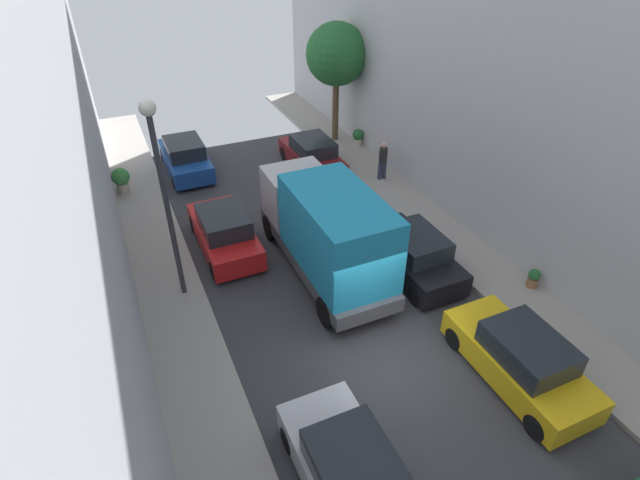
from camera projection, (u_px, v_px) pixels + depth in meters
name	position (u px, v px, depth m)	size (l,w,h in m)	color
ground	(387.00, 356.00, 13.81)	(32.00, 32.00, 0.00)	#38383D
sidewalk_left	(209.00, 418.00, 12.08)	(2.00, 44.00, 0.15)	gray
sidewalk_right	(526.00, 305.00, 15.45)	(2.00, 44.00, 0.15)	gray
parked_car_left_2	(352.00, 478.00, 10.16)	(1.78, 4.20, 1.57)	silver
parked_car_left_3	(224.00, 232.00, 17.67)	(1.78, 4.20, 1.57)	red
parked_car_left_4	(185.00, 157.00, 22.78)	(1.78, 4.20, 1.57)	#194799
parked_car_right_2	(520.00, 359.00, 12.77)	(1.78, 4.20, 1.57)	gold
parked_car_right_3	(412.00, 253.00, 16.60)	(1.78, 4.20, 1.57)	black
parked_car_right_4	(312.00, 155.00, 22.95)	(1.78, 4.20, 1.57)	maroon
delivery_truck	(326.00, 229.00, 15.86)	(2.26, 6.60, 3.38)	#4C4C51
pedestrian	(383.00, 160.00, 21.77)	(0.40, 0.36, 1.72)	#2D334C
street_tree_1	(336.00, 55.00, 23.58)	(2.95, 2.95, 5.75)	brown
potted_plant_0	(534.00, 278.00, 15.89)	(0.38, 0.38, 0.66)	brown
potted_plant_2	(358.00, 137.00, 25.02)	(0.56, 0.56, 0.87)	#B2A899
potted_plant_4	(121.00, 179.00, 20.94)	(0.74, 0.74, 1.09)	#B2A899
lamp_post	(162.00, 178.00, 13.58)	(0.44, 0.44, 6.24)	#333338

